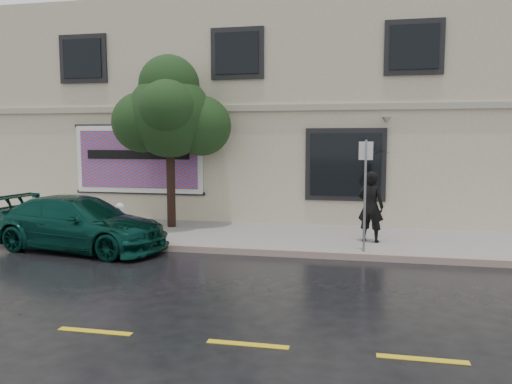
% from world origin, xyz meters
% --- Properties ---
extents(ground, '(90.00, 90.00, 0.00)m').
position_xyz_m(ground, '(0.00, 0.00, 0.00)').
color(ground, black).
rests_on(ground, ground).
extents(sidewalk, '(20.00, 3.50, 0.15)m').
position_xyz_m(sidewalk, '(0.00, 3.25, 0.07)').
color(sidewalk, '#9B9893').
rests_on(sidewalk, ground).
extents(curb, '(20.00, 0.18, 0.16)m').
position_xyz_m(curb, '(0.00, 1.50, 0.07)').
color(curb, gray).
rests_on(curb, ground).
extents(road_marking, '(19.00, 0.12, 0.01)m').
position_xyz_m(road_marking, '(0.00, -3.50, 0.01)').
color(road_marking, gold).
rests_on(road_marking, ground).
extents(building, '(20.00, 8.12, 7.00)m').
position_xyz_m(building, '(0.00, 9.00, 3.50)').
color(building, beige).
rests_on(building, ground).
extents(billboard, '(4.30, 0.16, 2.20)m').
position_xyz_m(billboard, '(-3.20, 4.92, 2.05)').
color(billboard, white).
rests_on(billboard, ground).
extents(car, '(4.72, 2.63, 1.30)m').
position_xyz_m(car, '(-3.04, 1.20, 0.65)').
color(car, '#08342C').
rests_on(car, ground).
extents(pedestrian, '(0.73, 0.57, 1.76)m').
position_xyz_m(pedestrian, '(3.89, 2.85, 1.03)').
color(pedestrian, black).
rests_on(pedestrian, sidewalk).
extents(umbrella, '(1.19, 1.19, 0.67)m').
position_xyz_m(umbrella, '(3.89, 2.85, 2.25)').
color(umbrella, black).
rests_on(umbrella, pedestrian).
extents(street_tree, '(2.38, 2.38, 4.39)m').
position_xyz_m(street_tree, '(-1.72, 3.88, 3.33)').
color(street_tree, black).
rests_on(street_tree, sidewalk).
extents(fire_hydrant, '(0.35, 0.32, 0.84)m').
position_xyz_m(fire_hydrant, '(-2.65, 2.52, 0.56)').
color(fire_hydrant, silver).
rests_on(fire_hydrant, sidewalk).
extents(sign_pole, '(0.31, 0.05, 2.52)m').
position_xyz_m(sign_pole, '(3.73, 1.70, 1.67)').
color(sign_pole, gray).
rests_on(sign_pole, sidewalk).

